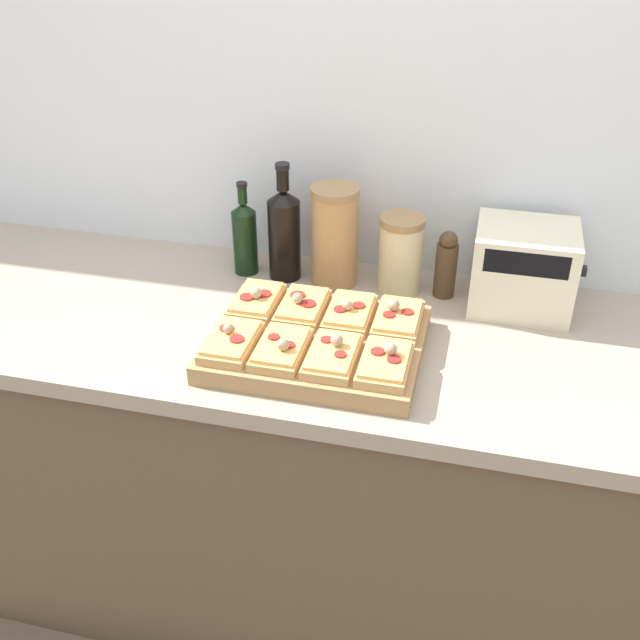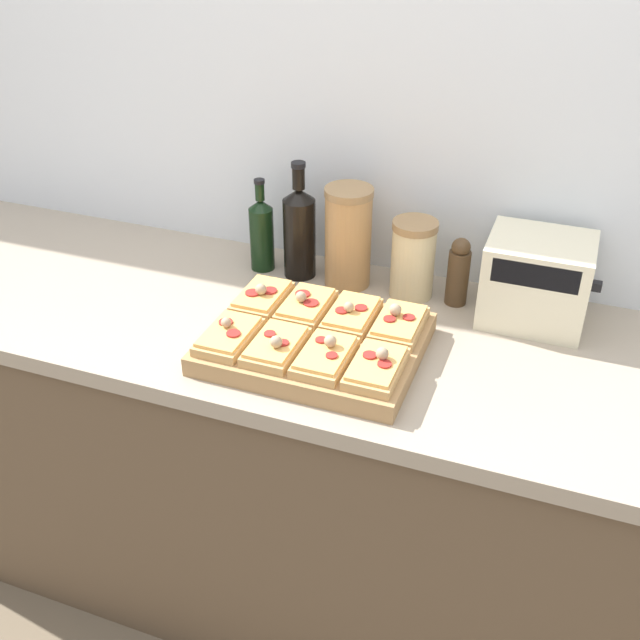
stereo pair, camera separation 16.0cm
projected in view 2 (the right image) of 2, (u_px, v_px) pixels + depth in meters
The scene contains 17 objects.
wall_back at pixel (391, 126), 1.77m from camera, with size 6.00×0.06×2.50m.
kitchen_counter at pixel (337, 474), 1.92m from camera, with size 2.63×0.67×0.89m.
cutting_board at pixel (315, 343), 1.60m from camera, with size 0.45×0.36×0.04m, color #A37A4C.
pizza_slice_back_left at pixel (262, 297), 1.69m from camera, with size 0.10×0.16×0.05m.
pizza_slice_back_midleft at pixel (306, 305), 1.66m from camera, with size 0.10×0.16×0.05m.
pizza_slice_back_midright at pixel (352, 314), 1.63m from camera, with size 0.10×0.16×0.05m.
pizza_slice_back_right at pixel (399, 323), 1.60m from camera, with size 0.10×0.16×0.05m.
pizza_slice_front_left at pixel (229, 335), 1.56m from camera, with size 0.10×0.16×0.05m.
pizza_slice_front_midleft at pixel (276, 346), 1.53m from camera, with size 0.10×0.16×0.05m.
pizza_slice_front_midright at pixel (325, 356), 1.50m from camera, with size 0.10×0.16×0.05m.
pizza_slice_front_right at pixel (376, 367), 1.47m from camera, with size 0.10×0.16×0.05m.
olive_oil_bottle at pixel (262, 233), 1.88m from camera, with size 0.06×0.06×0.24m.
wine_bottle at pixel (299, 231), 1.84m from camera, with size 0.08×0.08×0.30m.
grain_jar_tall at pixel (348, 237), 1.80m from camera, with size 0.12×0.12×0.25m.
grain_jar_short at pixel (413, 259), 1.77m from camera, with size 0.11×0.11×0.19m.
pepper_mill at pixel (458, 272), 1.74m from camera, with size 0.05×0.05×0.17m.
toaster_oven at pixel (536, 280), 1.67m from camera, with size 0.25×0.19×0.20m.
Camera 2 is at (0.45, -1.02, 1.80)m, focal length 42.00 mm.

